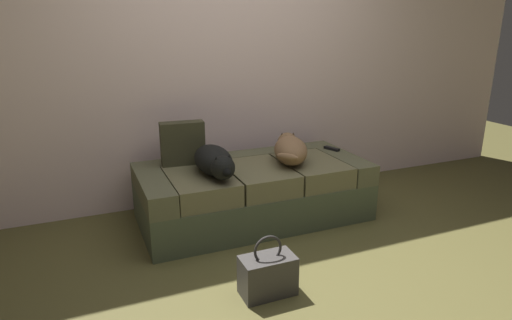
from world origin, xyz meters
TOP-DOWN VIEW (x-y plane):
  - ground_plane at (0.00, 0.00)m, footprint 10.00×10.00m
  - back_wall at (0.00, 1.67)m, footprint 6.40×0.10m
  - couch at (0.00, 1.06)m, footprint 1.80×0.86m
  - dog_dark at (-0.36, 0.93)m, footprint 0.27×0.62m
  - dog_tan at (0.30, 1.01)m, footprint 0.40×0.60m
  - tv_remote at (0.80, 1.18)m, footprint 0.09×0.16m
  - throw_pillow at (-0.51, 1.29)m, footprint 0.35×0.15m
  - handbag at (-0.33, 0.04)m, footprint 0.32×0.18m

SIDE VIEW (x-z plane):
  - ground_plane at x=0.00m, z-range 0.00..0.00m
  - handbag at x=-0.33m, z-range -0.06..0.31m
  - couch at x=0.00m, z-range 0.00..0.46m
  - tv_remote at x=0.80m, z-range 0.46..0.48m
  - dog_dark at x=-0.36m, z-range 0.46..0.67m
  - dog_tan at x=0.30m, z-range 0.46..0.67m
  - throw_pillow at x=-0.51m, z-range 0.46..0.80m
  - back_wall at x=0.00m, z-range 0.00..2.80m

